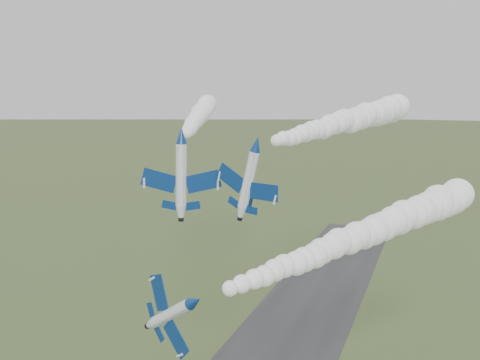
% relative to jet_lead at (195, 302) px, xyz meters
% --- Properties ---
extents(jet_lead, '(6.57, 11.01, 8.05)m').
position_rel_jet_lead_xyz_m(jet_lead, '(0.00, 0.00, 0.00)').
color(jet_lead, white).
extents(smoke_trail_jet_lead, '(28.42, 54.74, 5.59)m').
position_rel_jet_lead_xyz_m(smoke_trail_jet_lead, '(13.87, 27.77, 1.78)').
color(smoke_trail_jet_lead, white).
extents(jet_pair_left, '(12.13, 14.00, 3.56)m').
position_rel_jet_lead_xyz_m(jet_pair_left, '(-13.44, 23.94, 15.03)').
color(jet_pair_left, white).
extents(smoke_trail_jet_pair_left, '(27.59, 66.75, 5.06)m').
position_rel_jet_lead_xyz_m(smoke_trail_jet_pair_left, '(-27.01, 59.83, 16.54)').
color(smoke_trail_jet_pair_left, white).
extents(jet_pair_right, '(10.55, 12.71, 3.86)m').
position_rel_jet_lead_xyz_m(jet_pair_right, '(-1.21, 22.82, 14.29)').
color(jet_pair_right, white).
extents(smoke_trail_jet_pair_right, '(19.10, 54.53, 5.72)m').
position_rel_jet_lead_xyz_m(smoke_trail_jet_pair_right, '(6.52, 52.05, 16.15)').
color(smoke_trail_jet_pair_right, white).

